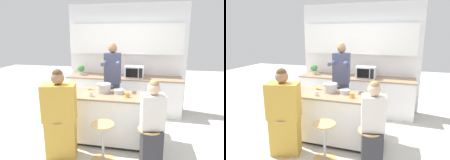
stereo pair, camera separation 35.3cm
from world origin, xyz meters
The scene contains 17 objects.
ground_plane centered at (0.00, 0.00, 0.00)m, with size 16.00×16.00×0.00m, color beige.
wall_back centered at (0.00, 1.86, 1.54)m, with size 3.06×0.22×2.70m.
back_counter centered at (0.00, 1.54, 0.45)m, with size 2.85×0.67×0.91m.
kitchen_island centered at (0.00, 0.00, 0.46)m, with size 1.74×0.66×0.90m.
bar_stool_leftmost centered at (-0.70, -0.63, 0.33)m, with size 0.38×0.38×0.63m.
bar_stool_center centered at (0.00, -0.63, 0.33)m, with size 0.38×0.38×0.63m.
bar_stool_rightmost centered at (0.70, -0.64, 0.33)m, with size 0.38×0.38×0.63m.
person_cooking centered at (-0.10, 0.60, 0.90)m, with size 0.37×0.58×1.79m.
person_wrapped_blanket centered at (-0.69, -0.63, 0.68)m, with size 0.56×0.40×1.44m.
person_seated_near centered at (0.72, -0.63, 0.62)m, with size 0.36×0.32×1.35m.
cooking_pot centered at (-0.16, 0.11, 0.98)m, with size 0.35×0.26×0.16m.
fruit_bowl centered at (0.12, 0.09, 0.94)m, with size 0.18×0.18×0.08m.
coffee_cup_near centered at (-0.33, -0.17, 0.94)m, with size 0.10×0.07×0.08m.
coffee_cup_far centered at (0.30, -0.09, 0.94)m, with size 0.10×0.07×0.08m.
banana_bunch centered at (-0.45, 0.23, 0.93)m, with size 0.16×0.11×0.05m.
microwave centered at (0.26, 1.50, 1.05)m, with size 0.46×0.37×0.29m.
potted_plant centered at (-1.13, 1.54, 1.05)m, with size 0.18×0.18×0.26m.
Camera 1 is at (0.69, -3.31, 1.95)m, focal length 32.00 mm.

